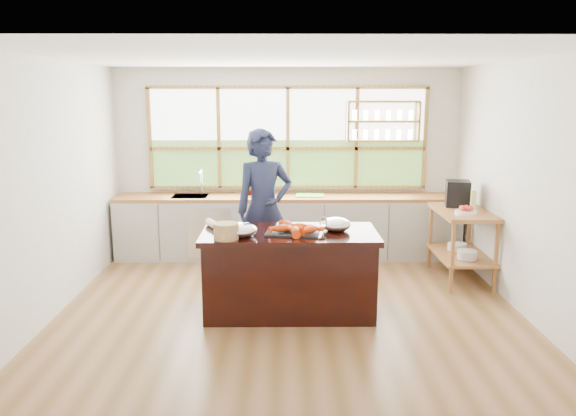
{
  "coord_description": "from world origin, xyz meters",
  "views": [
    {
      "loc": [
        -0.06,
        -5.96,
        2.32
      ],
      "look_at": [
        -0.01,
        0.15,
        1.08
      ],
      "focal_mm": 35.0,
      "sensor_mm": 36.0,
      "label": 1
    }
  ],
  "objects_px": {
    "island": "(290,272)",
    "cook": "(264,209)",
    "wicker_basket": "(226,231)",
    "espresso_machine": "(458,194)"
  },
  "relations": [
    {
      "from": "cook",
      "to": "espresso_machine",
      "type": "height_order",
      "value": "cook"
    },
    {
      "from": "cook",
      "to": "island",
      "type": "bearing_deg",
      "value": -90.66
    },
    {
      "from": "island",
      "to": "espresso_machine",
      "type": "xyz_separation_m",
      "value": [
        2.19,
        1.36,
        0.61
      ]
    },
    {
      "from": "island",
      "to": "cook",
      "type": "height_order",
      "value": "cook"
    },
    {
      "from": "island",
      "to": "espresso_machine",
      "type": "height_order",
      "value": "espresso_machine"
    },
    {
      "from": "island",
      "to": "wicker_basket",
      "type": "distance_m",
      "value": 0.88
    },
    {
      "from": "espresso_machine",
      "to": "wicker_basket",
      "type": "bearing_deg",
      "value": -137.53
    },
    {
      "from": "island",
      "to": "espresso_machine",
      "type": "distance_m",
      "value": 2.65
    },
    {
      "from": "cook",
      "to": "wicker_basket",
      "type": "distance_m",
      "value": 1.21
    },
    {
      "from": "cook",
      "to": "wicker_basket",
      "type": "relative_size",
      "value": 7.62
    }
  ]
}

